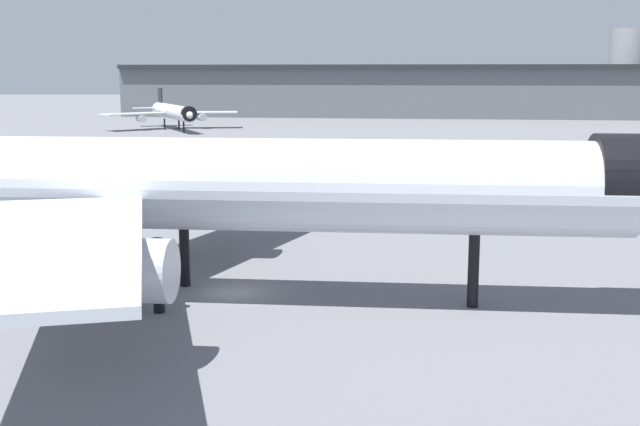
% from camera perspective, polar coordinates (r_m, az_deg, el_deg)
% --- Properties ---
extents(ground, '(900.00, 900.00, 0.00)m').
position_cam_1_polar(ground, '(50.23, -6.24, -5.77)').
color(ground, slate).
extents(airliner_near_gate, '(56.11, 50.91, 15.98)m').
position_cam_1_polar(airliner_near_gate, '(47.55, -8.39, 1.96)').
color(airliner_near_gate, silver).
rests_on(airliner_near_gate, ground).
extents(airliner_far_taxiway, '(32.08, 35.75, 9.76)m').
position_cam_1_polar(airliner_far_taxiway, '(194.74, -10.64, 7.22)').
color(airliner_far_taxiway, silver).
rests_on(airliner_far_taxiway, ground).
extents(terminal_building, '(201.07, 58.88, 26.70)m').
position_cam_1_polar(terminal_building, '(252.51, 9.14, 8.80)').
color(terminal_building, slate).
rests_on(terminal_building, ground).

